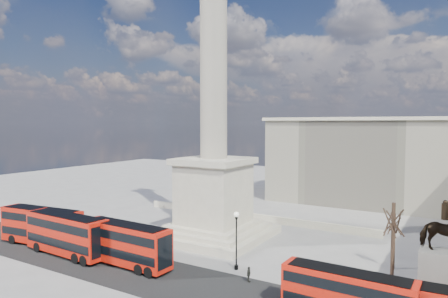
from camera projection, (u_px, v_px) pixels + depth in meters
ground at (193, 246)px, 50.25m from camera, size 180.00×180.00×0.00m
asphalt_road at (175, 281)px, 39.13m from camera, size 120.00×9.00×0.01m
nelsons_column at (214, 142)px, 53.70m from camera, size 14.00×14.00×49.85m
balustrade_wall at (251, 217)px, 63.91m from camera, size 40.00×0.60×1.10m
building_northeast at (407, 162)px, 73.67m from camera, size 51.00×17.00×16.60m
red_bus_a at (67, 234)px, 46.68m from camera, size 11.98×3.23×4.82m
red_bus_b at (126, 244)px, 43.26m from camera, size 11.49×3.03×4.63m
red_bus_c at (348, 296)px, 30.82m from camera, size 10.18×2.62×4.11m
red_bus_e at (42, 226)px, 50.56m from camera, size 11.91×3.98×4.74m
victorian_lamp at (236, 236)px, 42.08m from camera, size 0.53×0.53×6.18m
equestrian_statue at (443, 271)px, 33.06m from camera, size 4.48×3.36×9.20m
bare_tree_near at (393, 218)px, 36.32m from camera, size 1.99×1.99×8.69m
bare_tree_mid at (394, 223)px, 42.07m from camera, size 1.65×1.65×6.27m
pedestrian_crossing at (249, 274)px, 38.88m from camera, size 0.49×0.94×1.54m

